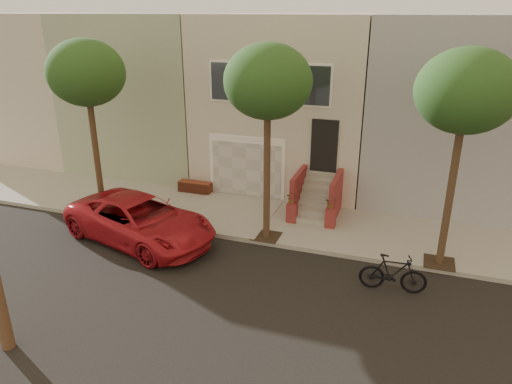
% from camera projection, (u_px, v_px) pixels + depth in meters
% --- Properties ---
extents(ground, '(90.00, 90.00, 0.00)m').
position_uv_depth(ground, '(188.00, 296.00, 12.84)').
color(ground, black).
rests_on(ground, ground).
extents(sidewalk, '(40.00, 3.70, 0.15)m').
position_uv_depth(sidewalk, '(253.00, 218.00, 17.53)').
color(sidewalk, gray).
rests_on(sidewalk, ground).
extents(house_row, '(33.10, 11.70, 7.00)m').
position_uv_depth(house_row, '(295.00, 96.00, 21.39)').
color(house_row, beige).
rests_on(house_row, sidewalk).
extents(tree_left, '(2.70, 2.57, 6.30)m').
position_uv_depth(tree_left, '(86.00, 74.00, 16.05)').
color(tree_left, '#2D2116').
rests_on(tree_left, sidewalk).
extents(tree_mid, '(2.70, 2.57, 6.30)m').
position_uv_depth(tree_mid, '(268.00, 83.00, 14.08)').
color(tree_mid, '#2D2116').
rests_on(tree_mid, sidewalk).
extents(tree_right, '(2.70, 2.57, 6.30)m').
position_uv_depth(tree_right, '(466.00, 93.00, 12.41)').
color(tree_right, '#2D2116').
rests_on(tree_right, sidewalk).
extents(pickup_truck, '(5.93, 3.91, 1.51)m').
position_uv_depth(pickup_truck, '(140.00, 220.00, 15.70)').
color(pickup_truck, red).
rests_on(pickup_truck, ground).
extents(motorcycle, '(1.86, 0.66, 1.10)m').
position_uv_depth(motorcycle, '(393.00, 273.00, 12.92)').
color(motorcycle, black).
rests_on(motorcycle, ground).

